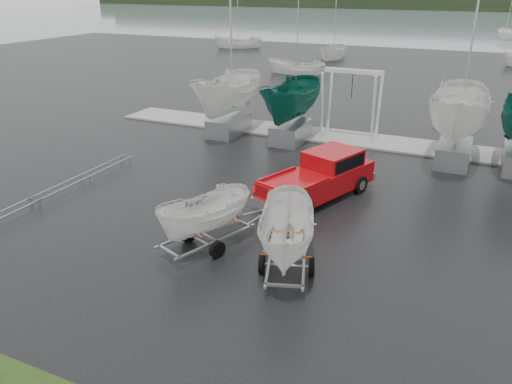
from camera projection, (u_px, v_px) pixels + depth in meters
name	position (u px, v px, depth m)	size (l,w,h in m)	color
ground_plane	(250.00, 228.00, 19.11)	(120.00, 120.00, 0.00)	black
lake	(456.00, 27.00, 102.91)	(300.00, 300.00, 0.00)	gray
dock	(342.00, 138.00, 29.98)	(30.00, 3.00, 0.12)	#979792
treeline	(474.00, 1.00, 160.40)	(300.00, 8.00, 6.00)	black
pickup_truck	(322.00, 175.00, 21.47)	(3.94, 6.20, 1.95)	#97080C
trailer_hitched	(204.00, 184.00, 16.75)	(2.38, 3.78, 4.45)	#989BA1
trailer_parked	(289.00, 191.00, 15.21)	(2.24, 3.79, 5.17)	#989BA1
boat_hoist	(352.00, 95.00, 28.82)	(3.30, 2.18, 4.12)	silver
keelboat_0	(228.00, 65.00, 29.23)	(2.63, 3.20, 10.81)	#989BA1
keelboat_1	(293.00, 73.00, 27.95)	(2.49, 3.20, 7.71)	#989BA1
keelboat_2	(466.00, 74.00, 24.09)	(2.88, 3.20, 11.06)	#989BA1
mast_rack_0	(85.00, 176.00, 23.25)	(0.56, 6.50, 0.06)	#989BA1
moored_boat_0	(296.00, 74.00, 50.95)	(2.50, 2.44, 11.03)	silver
moored_boat_1	(333.00, 59.00, 61.09)	(2.58, 2.65, 11.42)	silver
moored_boat_4	(238.00, 48.00, 70.92)	(3.37, 3.34, 11.31)	silver
moored_boat_5	(505.00, 39.00, 82.09)	(2.80, 2.85, 11.26)	silver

